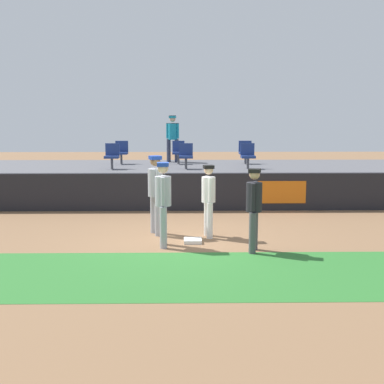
% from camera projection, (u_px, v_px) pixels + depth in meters
% --- Properties ---
extents(ground_plane, '(60.00, 60.00, 0.00)m').
position_uv_depth(ground_plane, '(181.00, 242.00, 11.00)').
color(ground_plane, '#846042').
extents(grass_foreground_strip, '(18.00, 2.80, 0.01)m').
position_uv_depth(grass_foreground_strip, '(181.00, 274.00, 8.71)').
color(grass_foreground_strip, '#2D722D').
rests_on(grass_foreground_strip, ground_plane).
extents(first_base, '(0.40, 0.40, 0.08)m').
position_uv_depth(first_base, '(193.00, 241.00, 10.93)').
color(first_base, white).
rests_on(first_base, ground_plane).
extents(player_fielder_home, '(0.37, 0.55, 1.70)m').
position_uv_depth(player_fielder_home, '(209.00, 196.00, 11.31)').
color(player_fielder_home, white).
rests_on(player_fielder_home, ground_plane).
extents(player_runner_visitor, '(0.47, 0.50, 1.90)m').
position_uv_depth(player_runner_visitor, '(156.00, 189.00, 11.55)').
color(player_runner_visitor, '#9EA3AD').
rests_on(player_runner_visitor, ground_plane).
extents(player_coach_visitor, '(0.36, 0.52, 1.84)m').
position_uv_depth(player_coach_visitor, '(163.00, 198.00, 10.45)').
color(player_coach_visitor, '#9EA3AD').
rests_on(player_coach_visitor, ground_plane).
extents(player_umpire, '(0.41, 0.48, 1.75)m').
position_uv_depth(player_umpire, '(254.00, 204.00, 10.04)').
color(player_umpire, '#4C4C51').
rests_on(player_umpire, ground_plane).
extents(field_wall, '(18.00, 0.26, 1.13)m').
position_uv_depth(field_wall, '(182.00, 192.00, 14.70)').
color(field_wall, black).
rests_on(field_wall, ground_plane).
extents(bleacher_platform, '(18.00, 4.80, 1.12)m').
position_uv_depth(bleacher_platform, '(182.00, 181.00, 17.24)').
color(bleacher_platform, '#59595E').
rests_on(bleacher_platform, ground_plane).
extents(seat_front_left, '(0.46, 0.44, 0.84)m').
position_uv_depth(seat_front_left, '(112.00, 155.00, 15.93)').
color(seat_front_left, '#4C4C51').
rests_on(seat_front_left, bleacher_platform).
extents(seat_back_right, '(0.47, 0.44, 0.84)m').
position_uv_depth(seat_back_right, '(245.00, 151.00, 17.79)').
color(seat_back_right, '#4C4C51').
rests_on(seat_back_right, bleacher_platform).
extents(seat_front_center, '(0.45, 0.44, 0.84)m').
position_uv_depth(seat_front_center, '(186.00, 155.00, 15.97)').
color(seat_front_center, '#4C4C51').
rests_on(seat_front_center, bleacher_platform).
extents(seat_back_center, '(0.44, 0.44, 0.84)m').
position_uv_depth(seat_back_center, '(178.00, 151.00, 17.75)').
color(seat_back_center, '#4C4C51').
rests_on(seat_back_center, bleacher_platform).
extents(seat_back_left, '(0.46, 0.44, 0.84)m').
position_uv_depth(seat_back_left, '(121.00, 151.00, 17.71)').
color(seat_back_left, '#4C4C51').
rests_on(seat_back_left, bleacher_platform).
extents(seat_front_right, '(0.46, 0.44, 0.84)m').
position_uv_depth(seat_front_right, '(248.00, 155.00, 16.01)').
color(seat_front_right, '#4C4C51').
rests_on(seat_front_right, bleacher_platform).
extents(spectator_hooded, '(0.48, 0.39, 1.74)m').
position_uv_depth(spectator_hooded, '(173.00, 136.00, 18.38)').
color(spectator_hooded, '#33384C').
rests_on(spectator_hooded, bleacher_platform).
extents(spectator_capped, '(0.48, 0.40, 1.76)m').
position_uv_depth(spectator_capped, '(172.00, 135.00, 18.56)').
color(spectator_capped, '#33384C').
rests_on(spectator_capped, bleacher_platform).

